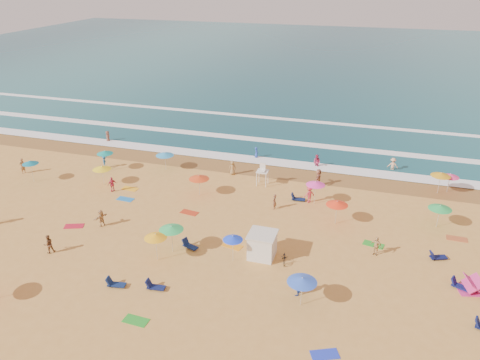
# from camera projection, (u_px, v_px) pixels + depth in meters

# --- Properties ---
(ground) EXTENTS (220.00, 220.00, 0.00)m
(ground) POSITION_uv_depth(u_px,v_px,m) (196.00, 217.00, 43.54)
(ground) COLOR gold
(ground) RESTS_ON ground
(ocean) EXTENTS (220.00, 140.00, 0.18)m
(ocean) POSITION_uv_depth(u_px,v_px,m) (322.00, 59.00, 116.50)
(ocean) COLOR #0C4756
(ocean) RESTS_ON ground
(wet_sand) EXTENTS (220.00, 220.00, 0.00)m
(wet_sand) POSITION_uv_depth(u_px,v_px,m) (236.00, 167.00, 54.39)
(wet_sand) COLOR olive
(wet_sand) RESTS_ON ground
(surf_foam) EXTENTS (200.00, 18.70, 0.05)m
(surf_foam) POSITION_uv_depth(u_px,v_px,m) (256.00, 141.00, 62.01)
(surf_foam) COLOR white
(surf_foam) RESTS_ON ground
(cabana) EXTENTS (2.00, 2.00, 2.00)m
(cabana) POSITION_uv_depth(u_px,v_px,m) (262.00, 246.00, 37.30)
(cabana) COLOR silver
(cabana) RESTS_ON ground
(cabana_roof) EXTENTS (2.20, 2.20, 0.12)m
(cabana_roof) POSITION_uv_depth(u_px,v_px,m) (262.00, 234.00, 36.85)
(cabana_roof) COLOR silver
(cabana_roof) RESTS_ON cabana
(bicycle) EXTENTS (0.80, 1.60, 0.80)m
(bicycle) POSITION_uv_depth(u_px,v_px,m) (284.00, 258.00, 36.79)
(bicycle) COLOR black
(bicycle) RESTS_ON ground
(lifeguard_stand) EXTENTS (1.20, 1.20, 2.10)m
(lifeguard_stand) POSITION_uv_depth(u_px,v_px,m) (263.00, 176.00, 49.56)
(lifeguard_stand) COLOR white
(lifeguard_stand) RESTS_ON ground
(beach_umbrellas) EXTENTS (53.97, 30.04, 0.73)m
(beach_umbrellas) POSITION_uv_depth(u_px,v_px,m) (207.00, 196.00, 42.89)
(beach_umbrellas) COLOR #2BBD5B
(beach_umbrellas) RESTS_ON ground
(loungers) EXTENTS (45.02, 18.13, 0.34)m
(loungers) POSITION_uv_depth(u_px,v_px,m) (255.00, 257.00, 37.34)
(loungers) COLOR #0F1A4B
(loungers) RESTS_ON ground
(towels) EXTENTS (34.53, 18.74, 0.03)m
(towels) POSITION_uv_depth(u_px,v_px,m) (224.00, 241.00, 39.73)
(towels) COLOR red
(towels) RESTS_ON ground
(beachgoers) EXTENTS (40.64, 26.52, 2.12)m
(beachgoers) POSITION_uv_depth(u_px,v_px,m) (226.00, 185.00, 48.04)
(beachgoers) COLOR #9F5F49
(beachgoers) RESTS_ON ground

